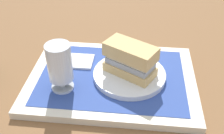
% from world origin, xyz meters
% --- Properties ---
extents(ground_plane, '(3.00, 3.00, 0.00)m').
position_xyz_m(ground_plane, '(0.00, 0.00, 0.00)').
color(ground_plane, brown).
extents(tray, '(0.44, 0.32, 0.02)m').
position_xyz_m(tray, '(0.00, 0.00, 0.01)').
color(tray, beige).
rests_on(tray, ground_plane).
extents(placemat, '(0.38, 0.27, 0.00)m').
position_xyz_m(placemat, '(0.00, 0.00, 0.02)').
color(placemat, '#2D4793').
rests_on(placemat, tray).
extents(plate, '(0.19, 0.19, 0.01)m').
position_xyz_m(plate, '(-0.05, -0.00, 0.03)').
color(plate, white).
rests_on(plate, placemat).
extents(sandwich, '(0.14, 0.12, 0.08)m').
position_xyz_m(sandwich, '(-0.04, -0.00, 0.08)').
color(sandwich, tan).
rests_on(sandwich, plate).
extents(beer_glass, '(0.06, 0.06, 0.12)m').
position_xyz_m(beer_glass, '(0.12, 0.06, 0.09)').
color(beer_glass, silver).
rests_on(beer_glass, placemat).
extents(napkin_folded, '(0.09, 0.07, 0.01)m').
position_xyz_m(napkin_folded, '(0.11, -0.05, 0.02)').
color(napkin_folded, white).
rests_on(napkin_folded, placemat).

